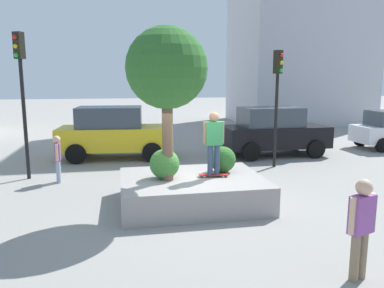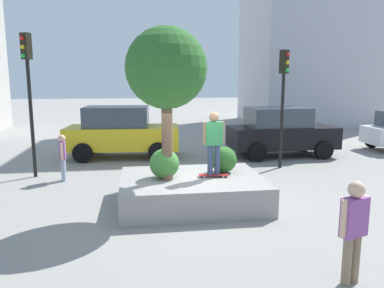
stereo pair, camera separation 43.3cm
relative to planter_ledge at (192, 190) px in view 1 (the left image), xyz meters
The scene contains 13 objects.
ground_plane 0.43m from the planter_ledge, 81.93° to the right, with size 120.00×120.00×0.00m, color gray.
planter_ledge is the anchor object (origin of this frame).
plaza_tree 3.28m from the planter_ledge, 164.97° to the right, with size 2.05×2.05×3.89m.
boxwood_shrub 1.26m from the planter_ledge, 20.92° to the left, with size 0.73×0.73×0.73m, color #2D6628.
hedge_clump 1.07m from the planter_ledge, behind, with size 0.79×0.79×0.79m, color #3D7A33.
skateboard 0.72m from the planter_ledge, ahead, with size 0.82×0.30×0.07m.
skateboarder 1.53m from the planter_ledge, ahead, with size 0.57×0.26×1.68m.
taxi_cab 6.91m from the planter_ledge, 107.93° to the left, with size 4.89×2.53×2.21m.
sedan_parked 7.55m from the planter_ledge, 50.36° to the left, with size 4.65×2.25×2.14m.
traffic_light_corner 6.00m from the planter_ledge, 42.73° to the left, with size 0.36×0.37×4.40m.
traffic_light_median 6.80m from the planter_ledge, 144.02° to the left, with size 0.36×0.37×4.84m.
passerby_with_bag 4.90m from the planter_ledge, 142.93° to the left, with size 0.24×0.52×1.55m.
pedestrian_crossing 4.83m from the planter_ledge, 65.36° to the right, with size 0.56×0.34×1.74m.
Camera 1 is at (-1.88, -9.29, 3.32)m, focal length 34.76 mm.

